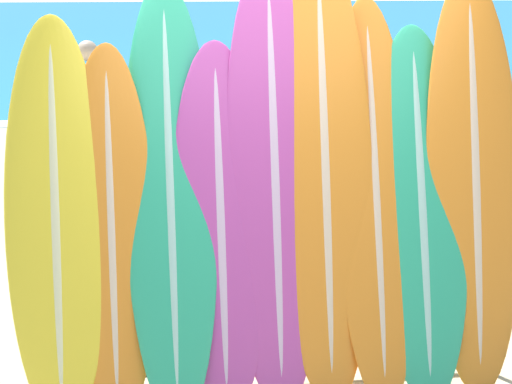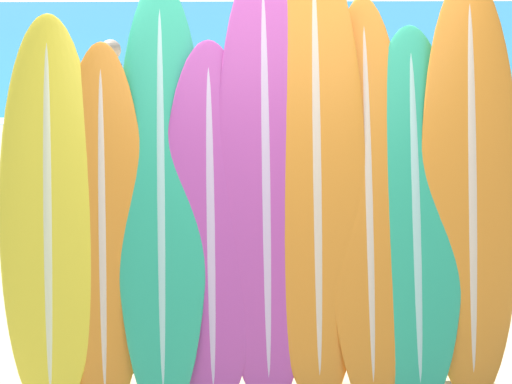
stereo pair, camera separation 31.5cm
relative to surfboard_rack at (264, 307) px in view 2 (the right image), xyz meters
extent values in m
cube|color=teal|center=(0.12, 38.07, -0.51)|extent=(120.00, 60.00, 0.00)
cube|color=white|center=(0.12, 8.37, -0.51)|extent=(120.00, 0.60, 0.01)
cylinder|color=#28282D|center=(-1.33, 0.00, -0.04)|extent=(0.04, 0.04, 0.95)
cylinder|color=#28282D|center=(1.33, 0.00, -0.04)|extent=(0.04, 0.04, 0.95)
cylinder|color=#28282D|center=(0.00, 0.00, 0.42)|extent=(2.69, 0.04, 0.04)
cylinder|color=#28282D|center=(0.00, 0.00, -0.39)|extent=(2.69, 0.04, 0.04)
ellipsoid|color=yellow|center=(-1.19, 0.01, 0.58)|extent=(0.55, 0.78, 2.19)
ellipsoid|color=beige|center=(-1.19, 0.01, 0.58)|extent=(0.10, 0.76, 2.10)
ellipsoid|color=orange|center=(-0.90, -0.01, 0.50)|extent=(0.48, 0.70, 2.03)
ellipsoid|color=beige|center=(-0.90, -0.01, 0.50)|extent=(0.09, 0.68, 1.95)
ellipsoid|color=#289E70|center=(-0.57, 0.06, 0.67)|extent=(0.52, 1.00, 2.38)
ellipsoid|color=#9AC3B3|center=(-0.57, 0.06, 0.67)|extent=(0.09, 0.97, 2.29)
ellipsoid|color=#B23D8E|center=(-0.30, 0.00, 0.51)|extent=(0.55, 0.68, 2.04)
ellipsoid|color=#CAA1BE|center=(-0.30, 0.00, 0.51)|extent=(0.10, 0.67, 1.96)
ellipsoid|color=#B23D8E|center=(0.01, 0.06, 0.73)|extent=(0.56, 0.78, 2.49)
ellipsoid|color=#CAA1BE|center=(0.01, 0.06, 0.73)|extent=(0.10, 0.76, 2.39)
ellipsoid|color=orange|center=(0.30, 0.07, 0.77)|extent=(0.57, 0.83, 2.57)
ellipsoid|color=beige|center=(0.30, 0.07, 0.77)|extent=(0.10, 0.81, 2.47)
ellipsoid|color=orange|center=(0.60, 0.04, 0.62)|extent=(0.49, 0.88, 2.27)
ellipsoid|color=beige|center=(0.60, 0.04, 0.62)|extent=(0.09, 0.86, 2.18)
ellipsoid|color=#289E70|center=(0.87, 0.01, 0.54)|extent=(0.56, 0.81, 2.11)
ellipsoid|color=#9AC3B3|center=(0.87, 0.01, 0.54)|extent=(0.10, 0.79, 2.03)
ellipsoid|color=orange|center=(1.19, 0.05, 0.69)|extent=(0.58, 0.76, 2.41)
ellipsoid|color=beige|center=(1.19, 0.05, 0.69)|extent=(0.10, 0.74, 2.31)
cylinder|color=#846047|center=(-0.74, 2.58, -0.11)|extent=(0.11, 0.11, 0.80)
cylinder|color=#846047|center=(-0.60, 2.47, -0.11)|extent=(0.11, 0.11, 0.80)
cube|color=#385693|center=(-0.67, 2.53, 0.17)|extent=(0.26, 0.25, 0.24)
cube|color=gold|center=(-0.67, 2.53, 0.60)|extent=(0.29, 0.28, 0.63)
sphere|color=#846047|center=(-0.67, 2.53, 1.06)|extent=(0.23, 0.23, 0.23)
cylinder|color=#846047|center=(1.19, 4.25, -0.11)|extent=(0.11, 0.11, 0.81)
cylinder|color=#846047|center=(1.14, 4.42, -0.11)|extent=(0.11, 0.11, 0.81)
cube|color=#478466|center=(1.17, 4.34, 0.17)|extent=(0.20, 0.26, 0.24)
cube|color=#42996B|center=(1.17, 4.34, 0.61)|extent=(0.22, 0.28, 0.63)
sphere|color=#846047|center=(1.17, 4.34, 1.08)|extent=(0.23, 0.23, 0.23)
cylinder|color=beige|center=(-1.47, 4.45, -0.11)|extent=(0.11, 0.11, 0.80)
cylinder|color=beige|center=(-1.39, 4.30, -0.11)|extent=(0.11, 0.11, 0.80)
cube|color=#478466|center=(-1.43, 4.38, 0.17)|extent=(0.23, 0.27, 0.24)
cube|color=#3370BC|center=(-1.43, 4.38, 0.61)|extent=(0.25, 0.29, 0.63)
sphere|color=beige|center=(-1.43, 4.38, 1.07)|extent=(0.23, 0.23, 0.23)
camera|label=1|loc=(-0.57, -3.76, 1.86)|focal=50.00mm
camera|label=2|loc=(-0.25, -3.79, 1.86)|focal=50.00mm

